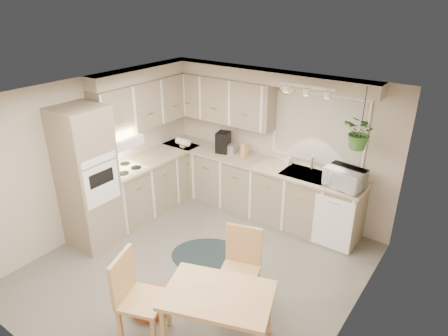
{
  "coord_description": "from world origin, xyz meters",
  "views": [
    {
      "loc": [
        2.88,
        -3.4,
        3.53
      ],
      "look_at": [
        0.06,
        0.55,
        1.33
      ],
      "focal_mm": 32.0,
      "sensor_mm": 36.0,
      "label": 1
    }
  ],
  "objects_px": {
    "microwave": "(345,176)",
    "chair_back": "(239,272)",
    "dining_table": "(218,319)",
    "chair_left": "(143,298)",
    "pet_bed": "(151,303)",
    "braided_rug": "(211,256)"
  },
  "relations": [
    {
      "from": "dining_table",
      "to": "pet_bed",
      "type": "distance_m",
      "value": 1.03
    },
    {
      "from": "chair_back",
      "to": "microwave",
      "type": "bearing_deg",
      "value": -121.71
    },
    {
      "from": "chair_left",
      "to": "braided_rug",
      "type": "bearing_deg",
      "value": 169.96
    },
    {
      "from": "pet_bed",
      "to": "braided_rug",
      "type": "bearing_deg",
      "value": 90.82
    },
    {
      "from": "dining_table",
      "to": "chair_left",
      "type": "xyz_separation_m",
      "value": [
        -0.73,
        -0.36,
        0.16
      ]
    },
    {
      "from": "dining_table",
      "to": "chair_left",
      "type": "bearing_deg",
      "value": -153.96
    },
    {
      "from": "chair_back",
      "to": "pet_bed",
      "type": "bearing_deg",
      "value": 20.11
    },
    {
      "from": "chair_left",
      "to": "pet_bed",
      "type": "xyz_separation_m",
      "value": [
        -0.25,
        0.33,
        -0.45
      ]
    },
    {
      "from": "dining_table",
      "to": "chair_left",
      "type": "distance_m",
      "value": 0.83
    },
    {
      "from": "dining_table",
      "to": "braided_rug",
      "type": "distance_m",
      "value": 1.59
    },
    {
      "from": "braided_rug",
      "to": "microwave",
      "type": "height_order",
      "value": "microwave"
    },
    {
      "from": "chair_back",
      "to": "braided_rug",
      "type": "bearing_deg",
      "value": -51.47
    },
    {
      "from": "dining_table",
      "to": "pet_bed",
      "type": "relative_size",
      "value": 2.06
    },
    {
      "from": "microwave",
      "to": "chair_back",
      "type": "bearing_deg",
      "value": -96.07
    },
    {
      "from": "dining_table",
      "to": "chair_back",
      "type": "xyz_separation_m",
      "value": [
        -0.15,
        0.61,
        0.15
      ]
    },
    {
      "from": "chair_back",
      "to": "microwave",
      "type": "distance_m",
      "value": 2.1
    },
    {
      "from": "chair_left",
      "to": "pet_bed",
      "type": "height_order",
      "value": "chair_left"
    },
    {
      "from": "chair_back",
      "to": "microwave",
      "type": "height_order",
      "value": "microwave"
    },
    {
      "from": "braided_rug",
      "to": "microwave",
      "type": "relative_size",
      "value": 2.18
    },
    {
      "from": "braided_rug",
      "to": "pet_bed",
      "type": "relative_size",
      "value": 2.16
    },
    {
      "from": "chair_left",
      "to": "braided_rug",
      "type": "xyz_separation_m",
      "value": [
        -0.27,
        1.54,
        -0.5
      ]
    },
    {
      "from": "chair_left",
      "to": "chair_back",
      "type": "bearing_deg",
      "value": 129.14
    }
  ]
}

